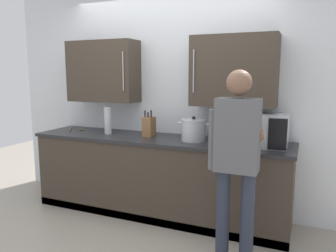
{
  "coord_description": "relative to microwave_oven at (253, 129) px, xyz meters",
  "views": [
    {
      "loc": [
        1.53,
        -2.62,
        1.61
      ],
      "look_at": [
        0.15,
        0.63,
        1.05
      ],
      "focal_mm": 35.17,
      "sensor_mm": 36.0,
      "label": 1
    }
  ],
  "objects": [
    {
      "name": "counter_unit",
      "position": [
        -1.05,
        -0.03,
        -0.61
      ],
      "size": [
        2.96,
        0.66,
        0.9
      ],
      "color": "#3D3328",
      "rests_on": "ground_plane"
    },
    {
      "name": "wooden_spoon",
      "position": [
        -2.21,
        0.0,
        -0.15
      ],
      "size": [
        0.22,
        0.21,
        0.02
      ],
      "color": "brown",
      "rests_on": "counter_unit"
    },
    {
      "name": "microwave_oven",
      "position": [
        0.0,
        0.0,
        0.0
      ],
      "size": [
        0.61,
        0.83,
        0.32
      ],
      "color": "#B7BABF",
      "rests_on": "counter_unit"
    },
    {
      "name": "knife_block",
      "position": [
        -1.17,
        0.01,
        -0.04
      ],
      "size": [
        0.11,
        0.15,
        0.3
      ],
      "color": "brown",
      "rests_on": "counter_unit"
    },
    {
      "name": "thermos_flask",
      "position": [
        -1.7,
        -0.04,
        0.0
      ],
      "size": [
        0.09,
        0.09,
        0.32
      ],
      "color": "#B7BABF",
      "rests_on": "counter_unit"
    },
    {
      "name": "person_figure",
      "position": [
        -0.01,
        -0.77,
        -0.08
      ],
      "size": [
        0.44,
        0.58,
        1.64
      ],
      "color": "#282D3D",
      "rests_on": "ground_plane"
    },
    {
      "name": "back_wall_tiled",
      "position": [
        -1.05,
        0.29,
        0.39
      ],
      "size": [
        4.38,
        0.44,
        2.76
      ],
      "color": "silver",
      "rests_on": "ground_plane"
    },
    {
      "name": "stock_pot",
      "position": [
        -0.62,
        -0.03,
        -0.04
      ],
      "size": [
        0.36,
        0.27,
        0.26
      ],
      "color": "#B7BABF",
      "rests_on": "counter_unit"
    },
    {
      "name": "ground_plane",
      "position": [
        -1.05,
        -0.71,
        -1.06
      ],
      "size": [
        9.24,
        9.24,
        0.0
      ],
      "primitive_type": "plane",
      "color": "#9E9384"
    }
  ]
}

